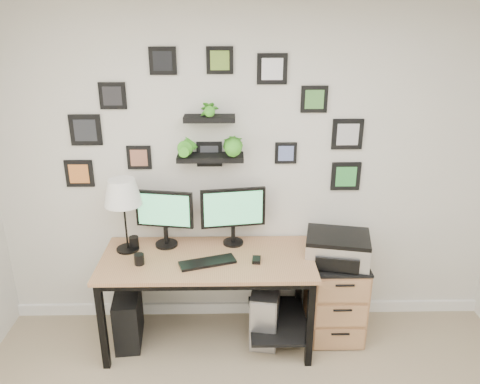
{
  "coord_description": "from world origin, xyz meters",
  "views": [
    {
      "loc": [
        -0.14,
        -1.47,
        2.48
      ],
      "look_at": [
        -0.08,
        1.83,
        1.2
      ],
      "focal_mm": 35.0,
      "sensor_mm": 36.0,
      "label": 1
    }
  ],
  "objects_px": {
    "monitor_right": "(233,212)",
    "printer": "(337,248)",
    "monitor_left": "(164,214)",
    "pc_tower_grey": "(266,311)",
    "mug": "(139,259)",
    "file_cabinet": "(335,296)",
    "pc_tower_black": "(128,317)",
    "desk": "(213,269)",
    "table_lamp": "(123,194)"
  },
  "relations": [
    {
      "from": "monitor_left",
      "to": "mug",
      "type": "height_order",
      "value": "monitor_left"
    },
    {
      "from": "desk",
      "to": "table_lamp",
      "type": "relative_size",
      "value": 2.76
    },
    {
      "from": "monitor_left",
      "to": "file_cabinet",
      "type": "distance_m",
      "value": 1.51
    },
    {
      "from": "monitor_right",
      "to": "pc_tower_grey",
      "type": "height_order",
      "value": "monitor_right"
    },
    {
      "from": "file_cabinet",
      "to": "mug",
      "type": "bearing_deg",
      "value": -173.02
    },
    {
      "from": "desk",
      "to": "printer",
      "type": "relative_size",
      "value": 2.98
    },
    {
      "from": "desk",
      "to": "mug",
      "type": "xyz_separation_m",
      "value": [
        -0.53,
        -0.13,
        0.16
      ]
    },
    {
      "from": "pc_tower_grey",
      "to": "table_lamp",
      "type": "bearing_deg",
      "value": 175.54
    },
    {
      "from": "desk",
      "to": "pc_tower_grey",
      "type": "relative_size",
      "value": 3.23
    },
    {
      "from": "mug",
      "to": "pc_tower_black",
      "type": "bearing_deg",
      "value": 145.26
    },
    {
      "from": "desk",
      "to": "file_cabinet",
      "type": "xyz_separation_m",
      "value": [
        0.98,
        0.06,
        -0.29
      ]
    },
    {
      "from": "pc_tower_black",
      "to": "pc_tower_grey",
      "type": "distance_m",
      "value": 1.09
    },
    {
      "from": "monitor_left",
      "to": "pc_tower_grey",
      "type": "xyz_separation_m",
      "value": [
        0.79,
        -0.15,
        -0.79
      ]
    },
    {
      "from": "desk",
      "to": "monitor_right",
      "type": "relative_size",
      "value": 3.18
    },
    {
      "from": "monitor_left",
      "to": "mug",
      "type": "bearing_deg",
      "value": -118.8
    },
    {
      "from": "desk",
      "to": "monitor_left",
      "type": "relative_size",
      "value": 3.49
    },
    {
      "from": "mug",
      "to": "pc_tower_black",
      "type": "distance_m",
      "value": 0.61
    },
    {
      "from": "monitor_right",
      "to": "mug",
      "type": "height_order",
      "value": "monitor_right"
    },
    {
      "from": "desk",
      "to": "mug",
      "type": "bearing_deg",
      "value": -166.53
    },
    {
      "from": "printer",
      "to": "mug",
      "type": "bearing_deg",
      "value": -173.52
    },
    {
      "from": "monitor_right",
      "to": "mug",
      "type": "xyz_separation_m",
      "value": [
        -0.69,
        -0.31,
        -0.24
      ]
    },
    {
      "from": "pc_tower_black",
      "to": "mug",
      "type": "bearing_deg",
      "value": -40.61
    },
    {
      "from": "pc_tower_grey",
      "to": "monitor_left",
      "type": "bearing_deg",
      "value": 169.4
    },
    {
      "from": "pc_tower_grey",
      "to": "printer",
      "type": "distance_m",
      "value": 0.77
    },
    {
      "from": "pc_tower_grey",
      "to": "file_cabinet",
      "type": "xyz_separation_m",
      "value": [
        0.56,
        0.04,
        0.1
      ]
    },
    {
      "from": "desk",
      "to": "file_cabinet",
      "type": "distance_m",
      "value": 1.02
    },
    {
      "from": "mug",
      "to": "file_cabinet",
      "type": "height_order",
      "value": "mug"
    },
    {
      "from": "pc_tower_black",
      "to": "file_cabinet",
      "type": "distance_m",
      "value": 1.66
    },
    {
      "from": "mug",
      "to": "printer",
      "type": "distance_m",
      "value": 1.5
    },
    {
      "from": "monitor_left",
      "to": "desk",
      "type": "bearing_deg",
      "value": -23.9
    },
    {
      "from": "printer",
      "to": "pc_tower_grey",
      "type": "bearing_deg",
      "value": -177.16
    },
    {
      "from": "table_lamp",
      "to": "printer",
      "type": "distance_m",
      "value": 1.68
    },
    {
      "from": "desk",
      "to": "mug",
      "type": "relative_size",
      "value": 19.49
    },
    {
      "from": "monitor_left",
      "to": "pc_tower_grey",
      "type": "distance_m",
      "value": 1.12
    },
    {
      "from": "monitor_left",
      "to": "printer",
      "type": "relative_size",
      "value": 0.85
    },
    {
      "from": "pc_tower_black",
      "to": "monitor_left",
      "type": "bearing_deg",
      "value": 25.08
    },
    {
      "from": "file_cabinet",
      "to": "pc_tower_grey",
      "type": "bearing_deg",
      "value": -175.7
    },
    {
      "from": "mug",
      "to": "pc_tower_grey",
      "type": "xyz_separation_m",
      "value": [
        0.94,
        0.14,
        -0.56
      ]
    },
    {
      "from": "monitor_right",
      "to": "printer",
      "type": "relative_size",
      "value": 0.94
    },
    {
      "from": "monitor_left",
      "to": "pc_tower_black",
      "type": "distance_m",
      "value": 0.88
    },
    {
      "from": "mug",
      "to": "file_cabinet",
      "type": "relative_size",
      "value": 0.12
    },
    {
      "from": "pc_tower_grey",
      "to": "monitor_right",
      "type": "bearing_deg",
      "value": 146.53
    },
    {
      "from": "monitor_left",
      "to": "file_cabinet",
      "type": "bearing_deg",
      "value": -4.45
    },
    {
      "from": "desk",
      "to": "table_lamp",
      "type": "height_order",
      "value": "table_lamp"
    },
    {
      "from": "printer",
      "to": "pc_tower_black",
      "type": "bearing_deg",
      "value": -177.72
    },
    {
      "from": "pc_tower_black",
      "to": "file_cabinet",
      "type": "xyz_separation_m",
      "value": [
        1.65,
        0.08,
        0.12
      ]
    },
    {
      "from": "table_lamp",
      "to": "pc_tower_grey",
      "type": "relative_size",
      "value": 1.17
    },
    {
      "from": "pc_tower_grey",
      "to": "printer",
      "type": "height_order",
      "value": "printer"
    },
    {
      "from": "table_lamp",
      "to": "file_cabinet",
      "type": "xyz_separation_m",
      "value": [
        1.64,
        -0.04,
        -0.88
      ]
    },
    {
      "from": "table_lamp",
      "to": "mug",
      "type": "height_order",
      "value": "table_lamp"
    }
  ]
}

